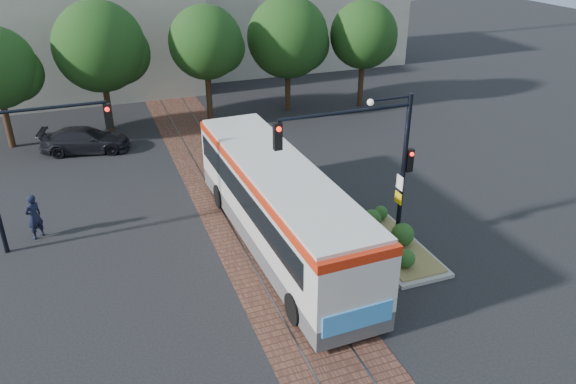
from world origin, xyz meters
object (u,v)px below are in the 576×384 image
signal_pole_main (376,152)px  parked_car (85,140)px  officer (34,217)px  city_bus (278,202)px  traffic_island (392,239)px  signal_pole_left (18,157)px

signal_pole_main → parked_car: (-9.93, 14.56, -3.47)m
signal_pole_main → officer: size_ratio=3.12×
signal_pole_main → parked_car: 17.97m
officer → parked_car: (2.31, 8.99, -0.28)m
city_bus → traffic_island: bearing=-24.4°
parked_car → city_bus: bearing=-140.9°
signal_pole_left → officer: size_ratio=3.12×
traffic_island → signal_pole_main: 3.95m
signal_pole_left → parked_car: size_ratio=1.27×
signal_pole_main → parked_car: signal_pole_main is taller
officer → parked_car: 9.29m
traffic_island → signal_pole_main: signal_pole_main is taller
city_bus → signal_pole_left: (-9.04, 3.18, 1.95)m
traffic_island → signal_pole_left: bearing=159.6°
signal_pole_main → signal_pole_left: size_ratio=1.00×
officer → parked_car: officer is taller
signal_pole_left → traffic_island: bearing=-20.4°
traffic_island → parked_car: 18.26m
signal_pole_main → parked_car: bearing=124.3°
signal_pole_left → city_bus: bearing=-19.4°
signal_pole_left → officer: signal_pole_left is taller
officer → parked_car: size_ratio=0.41×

